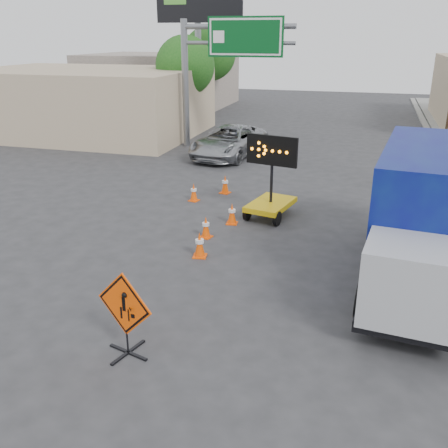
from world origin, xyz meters
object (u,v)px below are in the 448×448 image
at_px(construction_sign, 125,312).
at_px(box_truck, 422,225).
at_px(arrow_board, 271,199).
at_px(pickup_truck, 229,141).

bearing_deg(construction_sign, box_truck, 57.00).
distance_m(construction_sign, arrow_board, 8.83).
relative_size(pickup_truck, box_truck, 0.76).
xyz_separation_m(construction_sign, box_truck, (5.71, 5.02, 0.60)).
height_order(construction_sign, pickup_truck, construction_sign).
bearing_deg(pickup_truck, construction_sign, -72.96).
xyz_separation_m(arrow_board, pickup_truck, (-3.95, 8.55, 0.14)).
bearing_deg(arrow_board, pickup_truck, 127.16).
distance_m(pickup_truck, box_truck, 14.97).
height_order(construction_sign, arrow_board, arrow_board).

